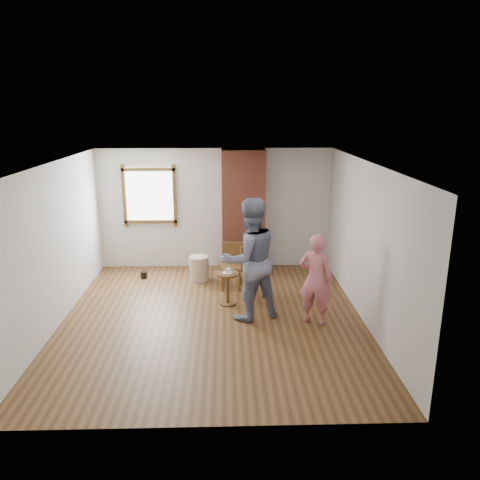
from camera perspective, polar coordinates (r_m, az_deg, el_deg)
name	(u,v)px	position (r m, az deg, el deg)	size (l,w,h in m)	color
ground	(213,319)	(7.98, -3.30, -9.59)	(5.50, 5.50, 0.00)	brown
room_shell	(209,206)	(7.97, -3.81, 4.14)	(5.04, 5.52, 2.62)	silver
brick_chimney	(243,211)	(9.93, 0.41, 3.53)	(0.90, 0.50, 2.60)	#A8523B
stoneware_crock	(199,268)	(9.61, -5.01, -3.46)	(0.39, 0.39, 0.51)	#C4AE8D
dark_pot	(144,275)	(9.95, -11.63, -4.17)	(0.14, 0.14, 0.14)	black
dining_chair_left	(232,263)	(9.14, -0.97, -2.80)	(0.46, 0.46, 0.89)	brown
dining_chair_right	(255,272)	(8.45, 1.79, -3.92)	(0.52, 0.52, 1.01)	brown
side_table	(228,283)	(8.38, -1.52, -5.29)	(0.40, 0.40, 0.60)	brown
cake_plate	(228,273)	(8.30, -1.53, -3.99)	(0.18, 0.18, 0.01)	white
cake_slice	(228,271)	(8.29, -1.46, -3.77)	(0.08, 0.07, 0.06)	silver
man	(250,260)	(7.65, 1.19, -2.40)	(1.00, 0.78, 2.05)	#15183B
person_pink	(316,279)	(7.64, 9.22, -4.76)	(0.55, 0.36, 1.52)	#D86C79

